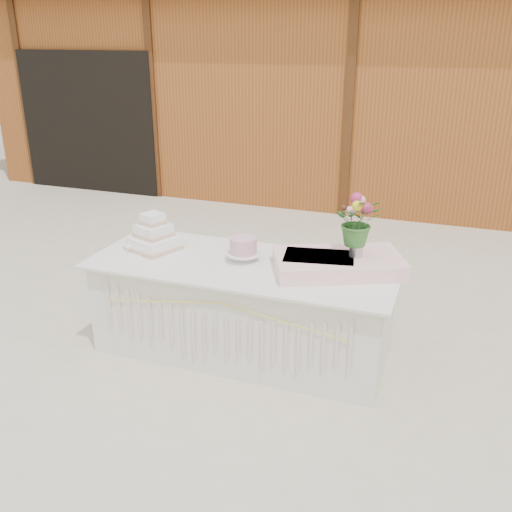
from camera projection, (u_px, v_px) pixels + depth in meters
The scene contains 9 objects.
ground at pixel (244, 349), 4.71m from camera, with size 80.00×80.00×0.00m, color beige.
barn at pixel (373, 83), 9.35m from camera, with size 12.60×4.60×3.30m.
cake_table at pixel (243, 308), 4.56m from camera, with size 2.40×1.00×0.77m.
wedding_cake at pixel (154, 237), 4.67m from camera, with size 0.45×0.45×0.31m.
pink_cake_stand at pixel (243, 248), 4.43m from camera, with size 0.27×0.27×0.19m.
satin_runner at pixel (338, 263), 4.27m from camera, with size 0.94×0.54×0.12m, color #FFCECD.
flower_vase at pixel (356, 247), 4.22m from camera, with size 0.10×0.10×0.14m, color #AAAAAE.
bouquet at pixel (358, 215), 4.13m from camera, with size 0.33×0.29×0.37m, color #356F2C.
loose_flowers at pixel (135, 240), 4.90m from camera, with size 0.15×0.37×0.02m, color pink, non-canonical shape.
Camera 1 is at (1.49, -3.83, 2.44)m, focal length 40.00 mm.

